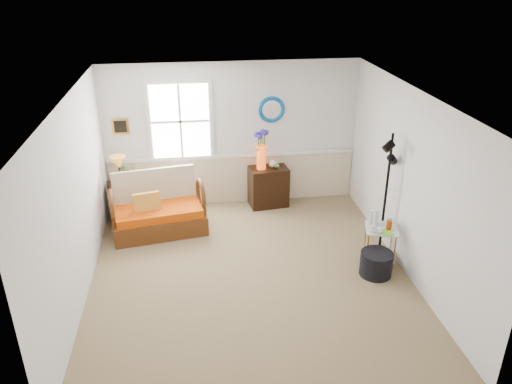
{
  "coord_description": "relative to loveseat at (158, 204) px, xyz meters",
  "views": [
    {
      "loc": [
        -0.73,
        -5.97,
        4.11
      ],
      "look_at": [
        0.15,
        0.44,
        1.12
      ],
      "focal_mm": 35.0,
      "sensor_mm": 36.0,
      "label": 1
    }
  ],
  "objects": [
    {
      "name": "chair_rail",
      "position": [
        1.34,
        0.95,
        0.43
      ],
      "size": [
        4.46,
        0.04,
        0.06
      ],
      "primitive_type": "cube",
      "color": "silver",
      "rests_on": "walls"
    },
    {
      "name": "loveseat",
      "position": [
        0.0,
        0.0,
        0.0
      ],
      "size": [
        1.62,
        1.08,
        0.98
      ],
      "primitive_type": null,
      "rotation": [
        0.0,
        0.0,
        0.17
      ],
      "color": "brown",
      "rests_on": "floor"
    },
    {
      "name": "ottoman",
      "position": [
        3.13,
        -1.73,
        -0.31
      ],
      "size": [
        0.52,
        0.52,
        0.36
      ],
      "primitive_type": "cylinder",
      "rotation": [
        0.0,
        0.0,
        -0.13
      ],
      "color": "black",
      "rests_on": "floor"
    },
    {
      "name": "lamp_stand",
      "position": [
        -0.66,
        0.56,
        -0.16
      ],
      "size": [
        0.47,
        0.47,
        0.66
      ],
      "primitive_type": null,
      "rotation": [
        0.0,
        0.0,
        0.29
      ],
      "color": "black",
      "rests_on": "floor"
    },
    {
      "name": "walls",
      "position": [
        1.34,
        -1.52,
        0.81
      ],
      "size": [
        4.51,
        5.01,
        2.6
      ],
      "color": "silver",
      "rests_on": "floor"
    },
    {
      "name": "picture",
      "position": [
        -0.58,
        0.96,
        1.06
      ],
      "size": [
        0.28,
        0.03,
        0.28
      ],
      "primitive_type": "cube",
      "color": "#B6872C",
      "rests_on": "walls"
    },
    {
      "name": "throw_pillow",
      "position": [
        -0.16,
        -0.1,
        0.04
      ],
      "size": [
        0.44,
        0.2,
        0.42
      ],
      "primitive_type": null,
      "rotation": [
        0.0,
        0.0,
        0.23
      ],
      "color": "#C3641C",
      "rests_on": "loveseat"
    },
    {
      "name": "cabinet",
      "position": [
        1.96,
        0.73,
        -0.12
      ],
      "size": [
        0.73,
        0.52,
        0.73
      ],
      "primitive_type": null,
      "rotation": [
        0.0,
        0.0,
        0.12
      ],
      "color": "black",
      "rests_on": "floor"
    },
    {
      "name": "wainscot",
      "position": [
        1.34,
        0.96,
        -0.04
      ],
      "size": [
        4.46,
        0.02,
        0.9
      ],
      "primitive_type": "cube",
      "color": "#C7B395",
      "rests_on": "walls"
    },
    {
      "name": "floor_lamp",
      "position": [
        3.42,
        -1.13,
        0.47
      ],
      "size": [
        0.35,
        0.35,
        1.93
      ],
      "primitive_type": null,
      "rotation": [
        0.0,
        0.0,
        0.29
      ],
      "color": "black",
      "rests_on": "floor"
    },
    {
      "name": "tabletop_items",
      "position": [
        3.27,
        -1.43,
        0.22
      ],
      "size": [
        0.42,
        0.42,
        0.25
      ],
      "primitive_type": null,
      "rotation": [
        0.0,
        0.0,
        -0.02
      ],
      "color": "silver",
      "rests_on": "side_table"
    },
    {
      "name": "flower_vase",
      "position": [
        1.82,
        0.71,
        0.6
      ],
      "size": [
        0.26,
        0.26,
        0.72
      ],
      "primitive_type": null,
      "rotation": [
        0.0,
        0.0,
        -0.28
      ],
      "color": "#E35314",
      "rests_on": "cabinet"
    },
    {
      "name": "floor",
      "position": [
        1.34,
        -1.52,
        -0.49
      ],
      "size": [
        4.5,
        5.0,
        0.01
      ],
      "primitive_type": "cube",
      "color": "olive",
      "rests_on": "ground"
    },
    {
      "name": "potted_plant",
      "position": [
        -0.53,
        0.64,
        0.31
      ],
      "size": [
        0.42,
        0.44,
        0.27
      ],
      "primitive_type": "imported",
      "rotation": [
        0.0,
        0.0,
        0.46
      ],
      "color": "#476931",
      "rests_on": "lamp_stand"
    },
    {
      "name": "ceiling",
      "position": [
        1.34,
        -1.52,
        2.11
      ],
      "size": [
        4.5,
        5.0,
        0.01
      ],
      "primitive_type": "cube",
      "color": "white",
      "rests_on": "walls"
    },
    {
      "name": "table_lamp",
      "position": [
        -0.63,
        0.56,
        0.42
      ],
      "size": [
        0.35,
        0.35,
        0.49
      ],
      "primitive_type": null,
      "rotation": [
        0.0,
        0.0,
        0.39
      ],
      "color": "orange",
      "rests_on": "lamp_stand"
    },
    {
      "name": "mirror",
      "position": [
        2.04,
        0.96,
        1.26
      ],
      "size": [
        0.47,
        0.07,
        0.47
      ],
      "primitive_type": "torus",
      "rotation": [
        1.57,
        0.0,
        0.0
      ],
      "color": "#005B9E",
      "rests_on": "walls"
    },
    {
      "name": "window",
      "position": [
        0.44,
        0.95,
        1.11
      ],
      "size": [
        1.14,
        0.06,
        1.44
      ],
      "primitive_type": null,
      "color": "white",
      "rests_on": "walls"
    },
    {
      "name": "side_table",
      "position": [
        3.29,
        -1.42,
        -0.2
      ],
      "size": [
        0.56,
        0.56,
        0.58
      ],
      "primitive_type": null,
      "rotation": [
        0.0,
        0.0,
        -0.27
      ],
      "color": "#C48129",
      "rests_on": "floor"
    }
  ]
}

